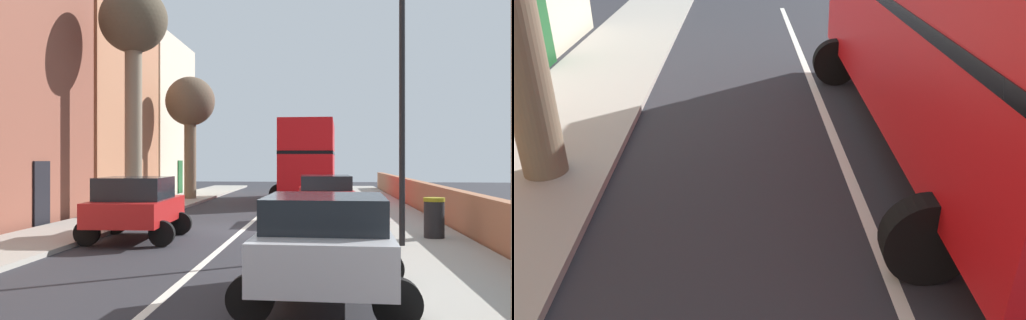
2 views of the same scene
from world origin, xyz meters
TOP-DOWN VIEW (x-y plane):
  - ground_plane at (0.00, 0.00)m, footprint 84.00×84.00m
  - road_centre_line at (0.00, 0.00)m, footprint 0.16×54.00m
  - sidewalk_left at (-4.90, 0.00)m, footprint 2.60×60.00m
  - sidewalk_right at (4.90, 0.00)m, footprint 2.60×60.00m
  - boundary_wall_right at (6.45, 0.00)m, footprint 0.36×54.00m
  - double_decker_bus at (1.70, 14.07)m, footprint 3.72×10.10m
  - parked_car_silver_right_0 at (2.50, -9.70)m, footprint 2.61×4.20m
  - parked_car_red_right_1 at (2.50, 3.04)m, footprint 2.62×4.61m
  - parked_car_red_left_2 at (-2.50, -2.84)m, footprint 2.64×4.05m
  - street_tree_left_0 at (-4.53, 13.21)m, footprint 2.61×2.61m
  - street_tree_left_2 at (-4.52, 3.39)m, footprint 2.53×2.53m
  - lamppost_right at (4.30, -3.99)m, footprint 0.32×0.32m
  - litter_bin_right at (5.30, -2.44)m, footprint 0.55×0.55m

SIDE VIEW (x-z plane):
  - ground_plane at x=0.00m, z-range 0.00..0.00m
  - road_centre_line at x=0.00m, z-range 0.00..0.01m
  - sidewalk_left at x=-4.90m, z-range 0.00..0.12m
  - sidewalk_right at x=4.90m, z-range 0.00..0.12m
  - boundary_wall_right at x=6.45m, z-range 0.00..1.23m
  - litter_bin_right at x=5.30m, z-range 0.12..1.17m
  - parked_car_red_right_1 at x=2.50m, z-range 0.12..1.72m
  - parked_car_silver_right_0 at x=2.50m, z-range 0.12..1.74m
  - parked_car_red_left_2 at x=-2.50m, z-range 0.11..1.79m
  - double_decker_bus at x=1.70m, z-range 0.32..4.38m
  - lamppost_right at x=4.30m, z-range 0.65..6.96m
  - street_tree_left_0 at x=-4.53m, z-range 1.76..8.13m
  - street_tree_left_2 at x=-4.52m, z-range 2.53..10.93m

